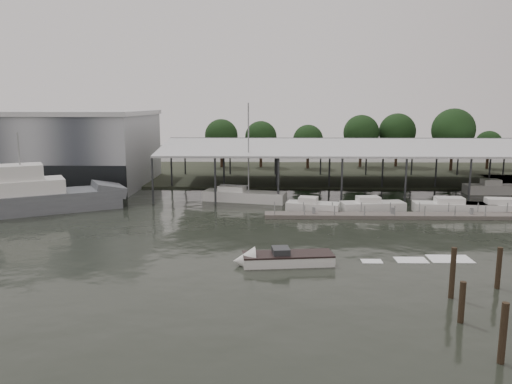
{
  "coord_description": "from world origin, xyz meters",
  "views": [
    {
      "loc": [
        1.23,
        -39.95,
        11.45
      ],
      "look_at": [
        0.08,
        10.53,
        2.5
      ],
      "focal_mm": 35.0,
      "sensor_mm": 36.0,
      "label": 1
    }
  ],
  "objects": [
    {
      "name": "ground",
      "position": [
        0.0,
        0.0,
        0.0
      ],
      "size": [
        200.0,
        200.0,
        0.0
      ],
      "primitive_type": "plane",
      "color": "black",
      "rests_on": "ground"
    },
    {
      "name": "land_strip_far",
      "position": [
        0.0,
        42.0,
        0.1
      ],
      "size": [
        140.0,
        30.0,
        0.3
      ],
      "color": "#32382A",
      "rests_on": "ground"
    },
    {
      "name": "storage_warehouse",
      "position": [
        -28.0,
        29.94,
        5.29
      ],
      "size": [
        24.5,
        20.5,
        10.5
      ],
      "color": "#9B9FA5",
      "rests_on": "ground"
    },
    {
      "name": "covered_boat_shed",
      "position": [
        17.0,
        28.0,
        6.13
      ],
      "size": [
        58.24,
        24.0,
        6.96
      ],
      "color": "#BBBDC0",
      "rests_on": "ground"
    },
    {
      "name": "floating_dock",
      "position": [
        15.0,
        10.0,
        0.2
      ],
      "size": [
        28.0,
        2.0,
        1.4
      ],
      "color": "#645E58",
      "rests_on": "ground"
    },
    {
      "name": "grey_trawler",
      "position": [
        -23.58,
        11.76,
        1.58
      ],
      "size": [
        18.34,
        12.85,
        8.84
      ],
      "rotation": [
        0.0,
        0.0,
        0.5
      ],
      "color": "slate",
      "rests_on": "ground"
    },
    {
      "name": "white_sailboat",
      "position": [
        -1.62,
        18.3,
        0.64
      ],
      "size": [
        10.12,
        4.86,
        11.77
      ],
      "rotation": [
        0.0,
        0.0,
        -0.24
      ],
      "color": "silver",
      "rests_on": "ground"
    },
    {
      "name": "speedboat_underway",
      "position": [
        2.15,
        -5.35,
        0.39
      ],
      "size": [
        18.2,
        4.17,
        2.0
      ],
      "rotation": [
        0.0,
        0.0,
        3.26
      ],
      "color": "silver",
      "rests_on": "ground"
    },
    {
      "name": "moored_cruiser_0",
      "position": [
        6.05,
        12.44,
        0.61
      ],
      "size": [
        5.92,
        3.46,
        1.7
      ],
      "rotation": [
        0.0,
        0.0,
        -0.24
      ],
      "color": "silver",
      "rests_on": "ground"
    },
    {
      "name": "moored_cruiser_1",
      "position": [
        12.52,
        12.88,
        0.61
      ],
      "size": [
        6.99,
        3.07,
        1.7
      ],
      "rotation": [
        0.0,
        0.0,
        0.13
      ],
      "color": "silver",
      "rests_on": "ground"
    },
    {
      "name": "moored_cruiser_2",
      "position": [
        21.08,
        12.59,
        0.61
      ],
      "size": [
        8.46,
        2.75,
        1.7
      ],
      "rotation": [
        0.0,
        0.0,
        -0.07
      ],
      "color": "silver",
      "rests_on": "ground"
    },
    {
      "name": "moored_cruiser_3",
      "position": [
        26.26,
        12.13,
        0.61
      ],
      "size": [
        8.6,
        3.03,
        1.7
      ],
      "rotation": [
        0.0,
        0.0,
        -0.1
      ],
      "color": "silver",
      "rests_on": "ground"
    },
    {
      "name": "mooring_pilings",
      "position": [
        13.62,
        -14.88,
        1.03
      ],
      "size": [
        4.6,
        9.83,
        3.72
      ],
      "color": "#332619",
      "rests_on": "ground"
    },
    {
      "name": "horizon_tree_line",
      "position": [
        23.22,
        48.17,
        6.09
      ],
      "size": [
        68.54,
        12.56,
        10.72
      ],
      "color": "#322116",
      "rests_on": "ground"
    }
  ]
}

